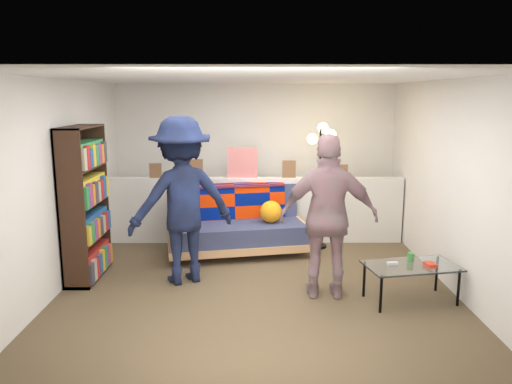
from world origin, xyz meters
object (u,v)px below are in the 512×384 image
futon_sofa (238,226)px  person_left (182,201)px  bookshelf (85,208)px  floor_lamp (321,160)px  person_right (329,217)px  coffee_table (412,267)px

futon_sofa → person_left: bearing=-120.4°
futon_sofa → bookshelf: size_ratio=1.12×
bookshelf → floor_lamp: bookshelf is taller
bookshelf → person_left: size_ratio=0.94×
futon_sofa → bookshelf: 2.12m
futon_sofa → person_right: 1.96m
floor_lamp → person_left: (-1.82, -1.37, -0.30)m
person_left → coffee_table: bearing=140.6°
futon_sofa → floor_lamp: 1.52m
person_right → bookshelf: bearing=-8.9°
coffee_table → person_right: bearing=171.1°
bookshelf → person_right: 2.94m
coffee_table → floor_lamp: bearing=110.2°
futon_sofa → floor_lamp: bearing=13.8°
bookshelf → coffee_table: bearing=-11.6°
bookshelf → coffee_table: bookshelf is taller
coffee_table → person_right: (-0.89, 0.14, 0.53)m
bookshelf → person_right: bookshelf is taller
futon_sofa → person_right: (1.04, -1.58, 0.52)m
futon_sofa → person_left: (-0.63, -1.08, 0.60)m
bookshelf → person_right: bearing=-12.5°
person_left → person_right: bearing=138.0°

